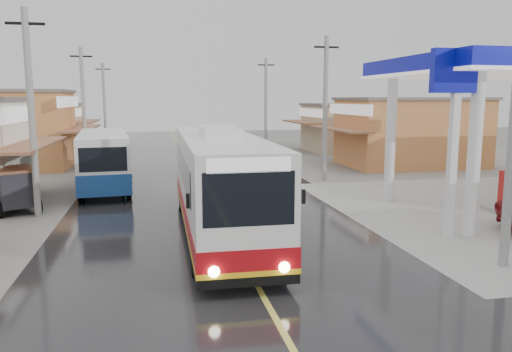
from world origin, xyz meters
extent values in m
plane|color=slate|center=(0.00, 0.00, 0.00)|extent=(120.00, 120.00, 0.00)
cube|color=black|center=(0.00, 15.00, 0.01)|extent=(12.00, 90.00, 0.02)
cube|color=#D8CC4C|center=(0.00, 15.00, 0.02)|extent=(0.15, 90.00, 0.01)
cylinder|color=white|center=(8.00, 9.00, 2.75)|extent=(0.44, 0.44, 5.50)
cylinder|color=white|center=(8.00, 3.00, 2.75)|extent=(0.44, 0.44, 5.50)
cube|color=#B21919|center=(11.80, 6.00, 0.95)|extent=(0.60, 0.45, 1.50)
cube|color=white|center=(7.20, 3.00, 3.00)|extent=(0.25, 0.25, 6.00)
cube|color=#0B0F9D|center=(7.20, 3.00, 5.50)|extent=(1.80, 0.30, 1.40)
cube|color=silver|center=(-0.27, 4.93, 1.97)|extent=(2.55, 11.61, 2.85)
cube|color=black|center=(-0.27, 4.93, 0.45)|extent=(2.57, 11.63, 0.29)
cube|color=#A00D13|center=(-0.27, 4.93, 0.94)|extent=(2.59, 11.65, 0.53)
cube|color=yellow|center=(-0.27, 4.93, 0.62)|extent=(2.60, 11.66, 0.14)
cube|color=black|center=(-0.27, 5.41, 2.29)|extent=(2.56, 9.19, 0.96)
cube|color=black|center=(-0.34, -0.81, 2.38)|extent=(2.11, 0.15, 1.25)
cube|color=black|center=(-0.20, 10.66, 2.38)|extent=(2.11, 0.15, 1.06)
cube|color=white|center=(-0.34, -0.81, 3.16)|extent=(1.91, 0.14, 0.34)
cube|color=silver|center=(-0.27, 4.93, 3.54)|extent=(1.19, 2.91, 0.29)
cylinder|color=black|center=(-1.38, 0.89, 0.55)|extent=(0.35, 1.07, 1.06)
cylinder|color=black|center=(0.73, 0.86, 0.55)|extent=(0.35, 1.07, 1.06)
cylinder|color=black|center=(-1.29, 8.60, 0.55)|extent=(0.35, 1.07, 1.06)
cylinder|color=black|center=(0.83, 8.58, 0.55)|extent=(0.35, 1.07, 1.06)
sphere|color=#FFF2CC|center=(-1.17, -0.87, 0.74)|extent=(0.27, 0.27, 0.27)
sphere|color=#FFF2CC|center=(0.47, -0.89, 0.74)|extent=(0.27, 0.27, 0.27)
cube|color=black|center=(-1.70, -0.55, 2.34)|extent=(0.08, 0.08, 0.34)
cube|color=black|center=(1.01, -0.58, 2.34)|extent=(0.08, 0.08, 0.34)
cube|color=silver|center=(-4.95, 14.76, 1.70)|extent=(3.04, 8.79, 2.40)
cube|color=navy|center=(-4.95, 14.76, 0.88)|extent=(3.08, 8.83, 0.96)
cube|color=black|center=(-4.95, 14.76, 2.03)|extent=(2.96, 7.36, 0.86)
cube|color=black|center=(-4.58, 10.51, 2.03)|extent=(2.00, 0.29, 1.05)
cylinder|color=black|center=(-5.71, 11.61, 0.50)|extent=(0.37, 0.98, 0.96)
cylinder|color=black|center=(-3.66, 11.79, 0.50)|extent=(0.37, 0.98, 0.96)
cylinder|color=black|center=(-6.24, 17.72, 0.50)|extent=(0.37, 0.98, 0.96)
cylinder|color=black|center=(-4.19, 17.90, 0.50)|extent=(0.37, 0.98, 0.96)
imported|color=black|center=(-3.66, 11.56, 0.45)|extent=(0.85, 1.77, 0.89)
imported|color=#297C33|center=(-3.66, 11.36, 1.09)|extent=(0.59, 0.44, 1.49)
cube|color=#26262D|center=(-8.02, 9.98, 1.02)|extent=(2.18, 2.54, 1.40)
cube|color=brown|center=(-8.02, 9.98, 1.78)|extent=(2.25, 2.62, 0.11)
cylinder|color=black|center=(-8.39, 8.97, 0.32)|extent=(0.45, 0.67, 0.65)
cylinder|color=black|center=(-7.03, 9.37, 0.32)|extent=(0.39, 0.64, 0.65)
camera|label=1|loc=(-2.40, -11.66, 4.63)|focal=35.00mm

